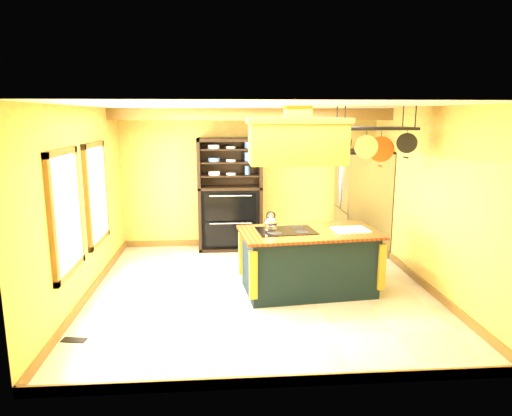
{
  "coord_description": "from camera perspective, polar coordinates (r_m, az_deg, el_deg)",
  "views": [
    {
      "loc": [
        -0.55,
        -6.42,
        2.57
      ],
      "look_at": [
        -0.05,
        0.3,
        1.2
      ],
      "focal_mm": 32.0,
      "sensor_mm": 36.0,
      "label": 1
    }
  ],
  "objects": [
    {
      "name": "wall_back",
      "position": [
        9.02,
        -0.74,
        3.71
      ],
      "size": [
        5.0,
        0.02,
        2.7
      ],
      "primitive_type": "cube",
      "color": "#BD9045",
      "rests_on": "floor"
    },
    {
      "name": "wall_left",
      "position": [
        6.82,
        -20.81,
        0.43
      ],
      "size": [
        0.02,
        5.0,
        2.7
      ],
      "primitive_type": "cube",
      "color": "#BD9045",
      "rests_on": "floor"
    },
    {
      "name": "kitchen_island",
      "position": [
        6.81,
        6.54,
        -6.55
      ],
      "size": [
        2.09,
        1.31,
        1.11
      ],
      "rotation": [
        0.0,
        0.0,
        0.11
      ],
      "color": "black",
      "rests_on": "floor"
    },
    {
      "name": "refrigerator",
      "position": [
        8.81,
        13.1,
        0.44
      ],
      "size": [
        0.82,
        0.97,
        1.9
      ],
      "color": "gray",
      "rests_on": "floor"
    },
    {
      "name": "window_far",
      "position": [
        7.37,
        -19.29,
        1.71
      ],
      "size": [
        0.06,
        1.06,
        1.56
      ],
      "color": "olive",
      "rests_on": "wall_left"
    },
    {
      "name": "hutch",
      "position": [
        8.86,
        -3.24,
        0.24
      ],
      "size": [
        1.22,
        0.56,
        2.16
      ],
      "color": "black",
      "rests_on": "floor"
    },
    {
      "name": "window_near",
      "position": [
        6.05,
        -22.64,
        -0.54
      ],
      "size": [
        0.06,
        1.06,
        1.56
      ],
      "color": "olive",
      "rests_on": "wall_left"
    },
    {
      "name": "floor",
      "position": [
        6.94,
        0.58,
        -10.25
      ],
      "size": [
        5.0,
        5.0,
        0.0
      ],
      "primitive_type": "plane",
      "color": "beige",
      "rests_on": "ground"
    },
    {
      "name": "pot_rack",
      "position": [
        6.72,
        14.6,
        8.83
      ],
      "size": [
        1.15,
        0.54,
        0.79
      ],
      "color": "black",
      "rests_on": "ceiling"
    },
    {
      "name": "ceiling_beam",
      "position": [
        8.14,
        -0.41,
        11.63
      ],
      "size": [
        5.0,
        0.15,
        0.2
      ],
      "primitive_type": "cube",
      "color": "olive",
      "rests_on": "ceiling"
    },
    {
      "name": "range_hood",
      "position": [
        6.45,
        5.15,
        8.54
      ],
      "size": [
        1.4,
        0.79,
        0.8
      ],
      "color": "gold",
      "rests_on": "ceiling"
    },
    {
      "name": "wall_front",
      "position": [
        4.14,
        3.56,
        -5.63
      ],
      "size": [
        5.0,
        0.02,
        2.7
      ],
      "primitive_type": "cube",
      "color": "#BD9045",
      "rests_on": "floor"
    },
    {
      "name": "ceiling",
      "position": [
        6.45,
        0.63,
        12.65
      ],
      "size": [
        5.0,
        5.0,
        0.0
      ],
      "primitive_type": "plane",
      "rotation": [
        3.14,
        0.0,
        0.0
      ],
      "color": "white",
      "rests_on": "wall_back"
    },
    {
      "name": "floor_register",
      "position": [
        5.91,
        -21.8,
        -15.07
      ],
      "size": [
        0.3,
        0.17,
        0.01
      ],
      "primitive_type": "cube",
      "rotation": [
        0.0,
        0.0,
        -0.18
      ],
      "color": "black",
      "rests_on": "floor"
    },
    {
      "name": "wall_right",
      "position": [
        7.21,
        20.82,
        1.0
      ],
      "size": [
        0.02,
        5.0,
        2.7
      ],
      "primitive_type": "cube",
      "color": "#BD9045",
      "rests_on": "floor"
    }
  ]
}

